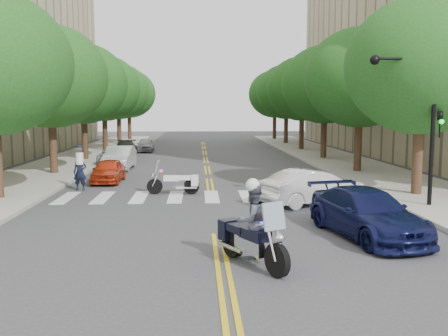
{
  "coord_description": "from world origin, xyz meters",
  "views": [
    {
      "loc": [
        -0.58,
        -14.73,
        3.77
      ],
      "look_at": [
        0.51,
        6.05,
        1.3
      ],
      "focal_mm": 40.0,
      "sensor_mm": 36.0,
      "label": 1
    }
  ],
  "objects": [
    {
      "name": "sidewalk_right",
      "position": [
        9.5,
        22.0,
        0.07
      ],
      "size": [
        5.0,
        60.0,
        0.15
      ],
      "primitive_type": "cube",
      "color": "#9E9991",
      "rests_on": "ground"
    },
    {
      "name": "parked_car_d",
      "position": [
        -6.3,
        24.93,
        0.63
      ],
      "size": [
        2.09,
        4.45,
        1.26
      ],
      "primitive_type": "imported",
      "rotation": [
        0.0,
        0.0,
        0.08
      ],
      "color": "black",
      "rests_on": "ground"
    },
    {
      "name": "tree_r_0",
      "position": [
        8.8,
        6.0,
        5.55
      ],
      "size": [
        6.4,
        6.4,
        8.45
      ],
      "color": "#382316",
      "rests_on": "ground"
    },
    {
      "name": "officer_standing",
      "position": [
        -6.05,
        8.5,
        0.84
      ],
      "size": [
        0.65,
        0.46,
        1.69
      ],
      "primitive_type": "imported",
      "rotation": [
        0.0,
        0.0,
        -0.1
      ],
      "color": "black",
      "rests_on": "ground"
    },
    {
      "name": "tree_r_4",
      "position": [
        8.8,
        38.0,
        5.55
      ],
      "size": [
        6.4,
        6.4,
        8.45
      ],
      "color": "#382316",
      "rests_on": "ground"
    },
    {
      "name": "tree_l_2",
      "position": [
        -8.8,
        22.0,
        5.55
      ],
      "size": [
        6.4,
        6.4,
        8.45
      ],
      "color": "#382316",
      "rests_on": "ground"
    },
    {
      "name": "tree_r_3",
      "position": [
        8.8,
        30.0,
        5.55
      ],
      "size": [
        6.4,
        6.4,
        8.45
      ],
      "color": "#382316",
      "rests_on": "ground"
    },
    {
      "name": "convertible",
      "position": [
        3.96,
        4.56,
        0.7
      ],
      "size": [
        4.5,
        3.09,
        1.41
      ],
      "primitive_type": "imported",
      "rotation": [
        0.0,
        0.0,
        1.99
      ],
      "color": "white",
      "rests_on": "ground"
    },
    {
      "name": "ground",
      "position": [
        0.0,
        0.0,
        0.0
      ],
      "size": [
        140.0,
        140.0,
        0.0
      ],
      "primitive_type": "plane",
      "color": "#38383A",
      "rests_on": "ground"
    },
    {
      "name": "parked_car_e",
      "position": [
        -5.2,
        29.5,
        0.6
      ],
      "size": [
        1.5,
        3.57,
        1.21
      ],
      "primitive_type": "imported",
      "rotation": [
        0.0,
        0.0,
        0.02
      ],
      "color": "#9A9A9F",
      "rests_on": "ground"
    },
    {
      "name": "parked_car_c",
      "position": [
        -6.3,
        19.5,
        0.6
      ],
      "size": [
        2.25,
        4.42,
        1.2
      ],
      "primitive_type": "imported",
      "rotation": [
        0.0,
        0.0,
        0.06
      ],
      "color": "silver",
      "rests_on": "ground"
    },
    {
      "name": "parked_car_a",
      "position": [
        -5.2,
        11.04,
        0.6
      ],
      "size": [
        1.43,
        3.53,
        1.2
      ],
      "primitive_type": "imported",
      "rotation": [
        0.0,
        0.0,
        -0.0
      ],
      "color": "red",
      "rests_on": "ground"
    },
    {
      "name": "tree_l_4",
      "position": [
        -8.8,
        38.0,
        5.55
      ],
      "size": [
        6.4,
        6.4,
        8.45
      ],
      "color": "#382316",
      "rests_on": "ground"
    },
    {
      "name": "sedan_blue",
      "position": [
        4.4,
        -0.5,
        0.7
      ],
      "size": [
        2.94,
        5.15,
        1.41
      ],
      "primitive_type": "imported",
      "rotation": [
        0.0,
        0.0,
        0.21
      ],
      "color": "#0E133D",
      "rests_on": "ground"
    },
    {
      "name": "tree_l_1",
      "position": [
        -8.8,
        14.0,
        5.55
      ],
      "size": [
        6.4,
        6.4,
        8.45
      ],
      "color": "#382316",
      "rests_on": "ground"
    },
    {
      "name": "motorcycle_police",
      "position": [
        0.69,
        -3.03,
        0.95
      ],
      "size": [
        1.53,
        2.41,
        2.13
      ],
      "rotation": [
        0.0,
        0.0,
        3.64
      ],
      "color": "black",
      "rests_on": "ground"
    },
    {
      "name": "motorcycle_parked",
      "position": [
        -1.48,
        7.24,
        0.52
      ],
      "size": [
        2.33,
        0.58,
        1.51
      ],
      "rotation": [
        0.0,
        0.0,
        1.52
      ],
      "color": "black",
      "rests_on": "ground"
    },
    {
      "name": "sidewalk_left",
      "position": [
        -9.5,
        22.0,
        0.07
      ],
      "size": [
        5.0,
        60.0,
        0.15
      ],
      "primitive_type": "cube",
      "color": "#9E9991",
      "rests_on": "ground"
    },
    {
      "name": "tree_l_3",
      "position": [
        -8.8,
        30.0,
        5.55
      ],
      "size": [
        6.4,
        6.4,
        8.45
      ],
      "color": "#382316",
      "rests_on": "ground"
    },
    {
      "name": "tree_l_5",
      "position": [
        -8.8,
        46.0,
        5.55
      ],
      "size": [
        6.4,
        6.4,
        8.45
      ],
      "color": "#382316",
      "rests_on": "ground"
    },
    {
      "name": "traffic_signal_pole",
      "position": [
        7.72,
        3.5,
        3.72
      ],
      "size": [
        2.82,
        0.42,
        6.0
      ],
      "color": "black",
      "rests_on": "ground"
    },
    {
      "name": "parked_car_b",
      "position": [
        -5.47,
        16.53,
        0.73
      ],
      "size": [
        1.62,
        4.45,
        1.46
      ],
      "primitive_type": "imported",
      "rotation": [
        0.0,
        0.0,
        -0.02
      ],
      "color": "#BCBCBC",
      "rests_on": "ground"
    },
    {
      "name": "tree_r_1",
      "position": [
        8.8,
        14.0,
        5.55
      ],
      "size": [
        6.4,
        6.4,
        8.45
      ],
      "color": "#382316",
      "rests_on": "ground"
    },
    {
      "name": "tree_r_5",
      "position": [
        8.8,
        46.0,
        5.55
      ],
      "size": [
        6.4,
        6.4,
        8.45
      ],
      "color": "#382316",
      "rests_on": "ground"
    },
    {
      "name": "tree_r_2",
      "position": [
        8.8,
        22.0,
        5.55
      ],
      "size": [
        6.4,
        6.4,
        8.45
      ],
      "color": "#382316",
      "rests_on": "ground"
    }
  ]
}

